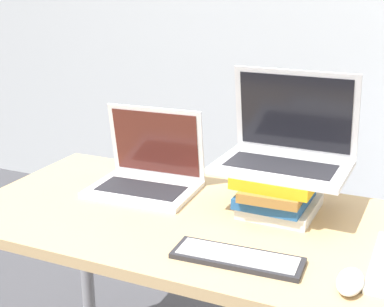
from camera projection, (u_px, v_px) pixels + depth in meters
desk at (210, 248)px, 1.49m from camera, size 1.38×0.67×0.73m
laptop_left at (148, 173)px, 1.66m from camera, size 0.33×0.26×0.25m
book_stack at (279, 191)px, 1.49m from camera, size 0.22×0.26×0.12m
laptop_on_books at (286, 148)px, 1.50m from camera, size 0.37×0.27×0.27m
wireless_keyboard at (237, 258)px, 1.24m from camera, size 0.31×0.12×0.01m
mouse at (350, 281)px, 1.13m from camera, size 0.06×0.11×0.03m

